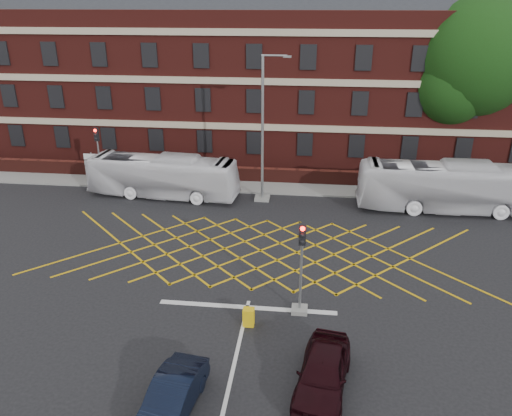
# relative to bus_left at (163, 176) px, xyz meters

# --- Properties ---
(ground) EXTENTS (120.00, 120.00, 0.00)m
(ground) POSITION_rel_bus_left_xyz_m (7.58, -9.41, -1.45)
(ground) COLOR black
(ground) RESTS_ON ground
(victorian_building) EXTENTS (51.00, 12.17, 20.40)m
(victorian_building) POSITION_rel_bus_left_xyz_m (7.82, 12.59, 6.38)
(victorian_building) COLOR #521815
(victorian_building) RESTS_ON ground
(boundary_wall) EXTENTS (56.00, 0.50, 1.10)m
(boundary_wall) POSITION_rel_bus_left_xyz_m (7.58, 3.59, -0.90)
(boundary_wall) COLOR #451712
(boundary_wall) RESTS_ON ground
(far_pavement) EXTENTS (60.00, 3.00, 0.12)m
(far_pavement) POSITION_rel_bus_left_xyz_m (7.58, 2.59, -1.39)
(far_pavement) COLOR slate
(far_pavement) RESTS_ON ground
(box_junction_hatching) EXTENTS (8.22, 8.22, 0.02)m
(box_junction_hatching) POSITION_rel_bus_left_xyz_m (7.58, -7.41, -1.45)
(box_junction_hatching) COLOR #CC990C
(box_junction_hatching) RESTS_ON ground
(stop_line) EXTENTS (8.00, 0.30, 0.02)m
(stop_line) POSITION_rel_bus_left_xyz_m (7.58, -12.91, -1.44)
(stop_line) COLOR silver
(stop_line) RESTS_ON ground
(bus_left) EXTENTS (10.62, 3.40, 2.91)m
(bus_left) POSITION_rel_bus_left_xyz_m (0.00, 0.00, 0.00)
(bus_left) COLOR white
(bus_left) RESTS_ON ground
(bus_right) EXTENTS (11.53, 2.75, 3.21)m
(bus_right) POSITION_rel_bus_left_xyz_m (18.99, -0.33, 0.15)
(bus_right) COLOR white
(bus_right) RESTS_ON ground
(car_navy) EXTENTS (1.84, 3.98, 1.26)m
(car_navy) POSITION_rel_bus_left_xyz_m (5.90, -19.26, -0.82)
(car_navy) COLOR black
(car_navy) RESTS_ON ground
(car_maroon) EXTENTS (2.35, 4.45, 1.44)m
(car_maroon) POSITION_rel_bus_left_xyz_m (10.87, -17.57, -0.73)
(car_maroon) COLOR black
(car_maroon) RESTS_ON ground
(deciduous_tree) EXTENTS (8.95, 8.95, 13.14)m
(deciduous_tree) POSITION_rel_bus_left_xyz_m (21.73, 8.61, 6.59)
(deciduous_tree) COLOR black
(deciduous_tree) RESTS_ON ground
(traffic_light_near) EXTENTS (0.70, 0.70, 4.27)m
(traffic_light_near) POSITION_rel_bus_left_xyz_m (9.91, -12.96, 0.31)
(traffic_light_near) COLOR slate
(traffic_light_near) RESTS_ON ground
(traffic_light_far) EXTENTS (0.70, 0.70, 4.27)m
(traffic_light_far) POSITION_rel_bus_left_xyz_m (-5.22, 1.71, 0.31)
(traffic_light_far) COLOR slate
(traffic_light_far) RESTS_ON ground
(street_lamp) EXTENTS (2.25, 1.00, 9.61)m
(street_lamp) POSITION_rel_bus_left_xyz_m (6.95, 0.09, 1.91)
(street_lamp) COLOR slate
(street_lamp) RESTS_ON ground
(direction_signs) EXTENTS (1.10, 0.16, 2.20)m
(direction_signs) POSITION_rel_bus_left_xyz_m (-6.19, 2.40, -0.07)
(direction_signs) COLOR gray
(direction_signs) RESTS_ON ground
(utility_cabinet) EXTENTS (0.47, 0.40, 0.80)m
(utility_cabinet) POSITION_rel_bus_left_xyz_m (7.81, -14.18, -1.05)
(utility_cabinet) COLOR yellow
(utility_cabinet) RESTS_ON ground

